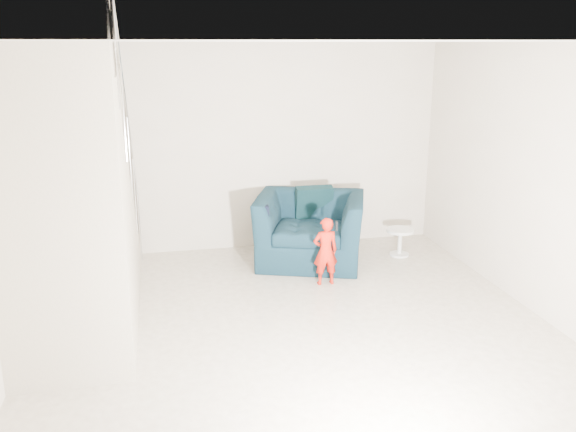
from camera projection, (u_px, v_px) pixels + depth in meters
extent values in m
plane|color=gray|center=(299.00, 337.00, 5.78)|extent=(5.50, 5.50, 0.00)
plane|color=silver|center=(301.00, 41.00, 5.04)|extent=(5.50, 5.50, 0.00)
plane|color=#AFA08E|center=(252.00, 149.00, 8.00)|extent=(5.00, 0.00, 5.00)
plane|color=#AFA08E|center=(435.00, 342.00, 2.83)|extent=(5.00, 0.00, 5.00)
plane|color=#AFA08E|center=(550.00, 186.00, 5.92)|extent=(0.00, 5.50, 5.50)
imported|color=black|center=(310.00, 229.00, 7.68)|extent=(1.62, 1.52, 0.85)
imported|color=#A60511|center=(325.00, 251.00, 6.95)|extent=(0.29, 0.20, 0.79)
cylinder|color=silver|center=(400.00, 230.00, 7.90)|extent=(0.36, 0.36, 0.04)
cylinder|color=silver|center=(400.00, 244.00, 7.95)|extent=(0.05, 0.05, 0.32)
cylinder|color=silver|center=(399.00, 254.00, 7.99)|extent=(0.25, 0.25, 0.03)
cube|color=#ADA089|center=(99.00, 257.00, 7.55)|extent=(1.00, 0.30, 0.27)
cube|color=#ADA089|center=(96.00, 254.00, 7.23)|extent=(1.00, 0.30, 0.54)
cube|color=#ADA089|center=(93.00, 252.00, 6.91)|extent=(1.00, 0.30, 0.81)
cube|color=#ADA089|center=(89.00, 249.00, 6.59)|extent=(1.00, 0.30, 1.08)
cube|color=#ADA089|center=(85.00, 246.00, 6.27)|extent=(1.00, 0.30, 1.35)
cube|color=#ADA089|center=(81.00, 242.00, 5.95)|extent=(1.00, 0.30, 1.62)
cube|color=#ADA089|center=(76.00, 238.00, 5.63)|extent=(1.00, 0.30, 1.89)
cube|color=#ADA089|center=(70.00, 234.00, 5.32)|extent=(1.00, 0.30, 2.16)
cube|color=#ADA089|center=(64.00, 229.00, 5.00)|extent=(1.00, 0.30, 2.43)
cube|color=#ADA089|center=(57.00, 224.00, 4.68)|extent=(1.00, 0.30, 2.70)
cylinder|color=silver|center=(123.00, 90.00, 5.80)|extent=(0.04, 3.03, 2.73)
cylinder|color=silver|center=(139.00, 223.00, 7.69)|extent=(0.04, 0.04, 1.00)
cube|color=black|center=(314.00, 203.00, 7.95)|extent=(0.48, 0.23, 0.48)
cube|color=black|center=(263.00, 225.00, 7.47)|extent=(0.05, 0.54, 0.60)
cube|color=black|center=(336.00, 226.00, 6.89)|extent=(0.03, 0.05, 0.10)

